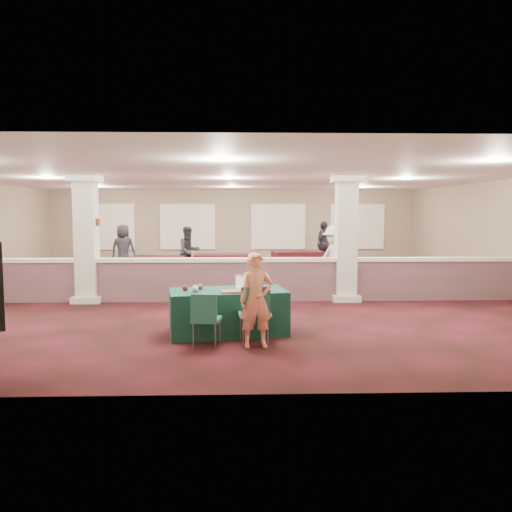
{
  "coord_description": "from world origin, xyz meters",
  "views": [
    {
      "loc": [
        0.35,
        -14.02,
        2.27
      ],
      "look_at": [
        0.71,
        -2.0,
        1.19
      ],
      "focal_mm": 35.0,
      "sensor_mm": 36.0,
      "label": 1
    }
  ],
  "objects_px": {
    "conf_chair_main": "(255,310)",
    "attendee_d": "(123,249)",
    "attendee_a": "(189,251)",
    "far_table_front_right": "(357,276)",
    "far_table_back_right": "(298,261)",
    "far_table_back_center": "(223,265)",
    "far_table_back_left": "(159,267)",
    "attendee_c": "(323,245)",
    "conf_chair_side": "(205,315)",
    "woman": "(256,300)",
    "far_table_front_left": "(142,274)",
    "attendee_b": "(334,258)",
    "near_table": "(228,312)",
    "far_table_front_center": "(164,273)"
  },
  "relations": [
    {
      "from": "conf_chair_main",
      "to": "attendee_d",
      "type": "xyz_separation_m",
      "value": [
        -4.49,
        9.77,
        0.3
      ]
    },
    {
      "from": "conf_chair_main",
      "to": "attendee_a",
      "type": "distance_m",
      "value": 9.53
    },
    {
      "from": "far_table_front_right",
      "to": "far_table_back_right",
      "type": "distance_m",
      "value": 4.66
    },
    {
      "from": "far_table_back_center",
      "to": "attendee_d",
      "type": "xyz_separation_m",
      "value": [
        -3.62,
        0.89,
        0.51
      ]
    },
    {
      "from": "far_table_back_right",
      "to": "far_table_front_right",
      "type": "bearing_deg",
      "value": -74.6
    },
    {
      "from": "far_table_back_left",
      "to": "attendee_c",
      "type": "relative_size",
      "value": 0.95
    },
    {
      "from": "conf_chair_side",
      "to": "attendee_d",
      "type": "xyz_separation_m",
      "value": [
        -3.66,
        9.87,
        0.36
      ]
    },
    {
      "from": "conf_chair_side",
      "to": "attendee_c",
      "type": "distance_m",
      "value": 12.11
    },
    {
      "from": "attendee_d",
      "to": "conf_chair_main",
      "type": "bearing_deg",
      "value": 117.41
    },
    {
      "from": "woman",
      "to": "far_table_back_center",
      "type": "height_order",
      "value": "woman"
    },
    {
      "from": "attendee_a",
      "to": "attendee_c",
      "type": "relative_size",
      "value": 0.92
    },
    {
      "from": "far_table_front_left",
      "to": "far_table_front_right",
      "type": "distance_m",
      "value": 6.47
    },
    {
      "from": "far_table_front_right",
      "to": "attendee_d",
      "type": "height_order",
      "value": "attendee_d"
    },
    {
      "from": "far_table_front_left",
      "to": "attendee_b",
      "type": "distance_m",
      "value": 5.83
    },
    {
      "from": "far_table_back_center",
      "to": "far_table_back_right",
      "type": "relative_size",
      "value": 1.04
    },
    {
      "from": "near_table",
      "to": "conf_chair_side",
      "type": "relative_size",
      "value": 2.33
    },
    {
      "from": "conf_chair_main",
      "to": "attendee_a",
      "type": "xyz_separation_m",
      "value": [
        -2.07,
        9.3,
        0.27
      ]
    },
    {
      "from": "far_table_back_center",
      "to": "far_table_back_right",
      "type": "distance_m",
      "value": 3.21
    },
    {
      "from": "far_table_front_left",
      "to": "attendee_d",
      "type": "relative_size",
      "value": 0.95
    },
    {
      "from": "conf_chair_side",
      "to": "attendee_a",
      "type": "xyz_separation_m",
      "value": [
        -1.25,
        9.39,
        0.33
      ]
    },
    {
      "from": "conf_chair_main",
      "to": "attendee_d",
      "type": "height_order",
      "value": "attendee_d"
    },
    {
      "from": "conf_chair_main",
      "to": "conf_chair_side",
      "type": "relative_size",
      "value": 1.12
    },
    {
      "from": "far_table_front_left",
      "to": "conf_chair_side",
      "type": "bearing_deg",
      "value": -70.84
    },
    {
      "from": "far_table_front_left",
      "to": "far_table_front_right",
      "type": "xyz_separation_m",
      "value": [
        6.41,
        -0.89,
        0.05
      ]
    },
    {
      "from": "near_table",
      "to": "attendee_b",
      "type": "bearing_deg",
      "value": 49.34
    },
    {
      "from": "far_table_back_left",
      "to": "far_table_front_left",
      "type": "bearing_deg",
      "value": -94.93
    },
    {
      "from": "far_table_front_right",
      "to": "near_table",
      "type": "bearing_deg",
      "value": -125.16
    },
    {
      "from": "far_table_back_left",
      "to": "attendee_b",
      "type": "bearing_deg",
      "value": -30.19
    },
    {
      "from": "near_table",
      "to": "far_table_back_center",
      "type": "bearing_deg",
      "value": 82.96
    },
    {
      "from": "conf_chair_side",
      "to": "near_table",
      "type": "bearing_deg",
      "value": 77.63
    },
    {
      "from": "far_table_front_right",
      "to": "far_table_back_center",
      "type": "bearing_deg",
      "value": 144.27
    },
    {
      "from": "conf_chair_main",
      "to": "attendee_c",
      "type": "bearing_deg",
      "value": 69.01
    },
    {
      "from": "woman",
      "to": "attendee_a",
      "type": "xyz_separation_m",
      "value": [
        -2.1,
        9.43,
        0.07
      ]
    },
    {
      "from": "far_table_front_left",
      "to": "far_table_back_right",
      "type": "relative_size",
      "value": 0.91
    },
    {
      "from": "far_table_front_right",
      "to": "far_table_back_left",
      "type": "distance_m",
      "value": 6.88
    },
    {
      "from": "attendee_a",
      "to": "attendee_d",
      "type": "bearing_deg",
      "value": 135.55
    },
    {
      "from": "far_table_front_center",
      "to": "attendee_b",
      "type": "height_order",
      "value": "attendee_b"
    },
    {
      "from": "far_table_back_right",
      "to": "attendee_c",
      "type": "bearing_deg",
      "value": 38.81
    },
    {
      "from": "far_table_front_center",
      "to": "far_table_back_center",
      "type": "xyz_separation_m",
      "value": [
        1.7,
        2.01,
        0.02
      ]
    },
    {
      "from": "conf_chair_side",
      "to": "far_table_front_right",
      "type": "xyz_separation_m",
      "value": [
        3.99,
        6.08,
        -0.15
      ]
    },
    {
      "from": "attendee_d",
      "to": "attendee_b",
      "type": "bearing_deg",
      "value": 152.12
    },
    {
      "from": "far_table_back_right",
      "to": "far_table_back_left",
      "type": "bearing_deg",
      "value": -162.38
    },
    {
      "from": "attendee_c",
      "to": "far_table_back_center",
      "type": "bearing_deg",
      "value": 151.68
    },
    {
      "from": "far_table_back_left",
      "to": "attendee_a",
      "type": "xyz_separation_m",
      "value": [
        1.0,
        0.42,
        0.51
      ]
    },
    {
      "from": "conf_chair_side",
      "to": "far_table_back_center",
      "type": "height_order",
      "value": "conf_chair_side"
    },
    {
      "from": "far_table_front_right",
      "to": "far_table_back_right",
      "type": "relative_size",
      "value": 1.03
    },
    {
      "from": "attendee_b",
      "to": "attendee_c",
      "type": "distance_m",
      "value": 5.73
    },
    {
      "from": "conf_chair_main",
      "to": "attendee_a",
      "type": "bearing_deg",
      "value": 96.6
    },
    {
      "from": "conf_chair_main",
      "to": "far_table_front_right",
      "type": "height_order",
      "value": "conf_chair_main"
    },
    {
      "from": "conf_chair_main",
      "to": "far_table_front_center",
      "type": "height_order",
      "value": "conf_chair_main"
    }
  ]
}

